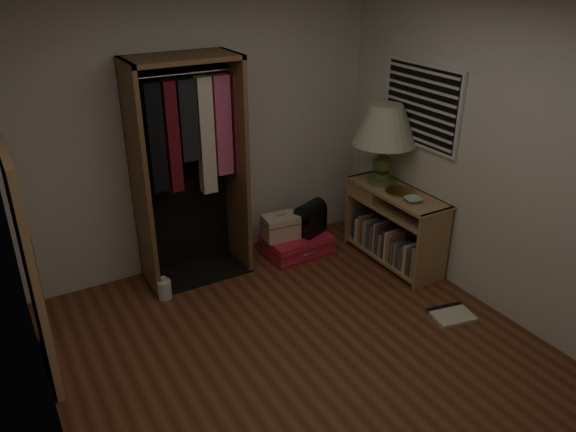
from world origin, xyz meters
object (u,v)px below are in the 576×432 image
object	(u,v)px
open_wardrobe	(191,152)
black_bag	(310,217)
console_bookshelf	(392,223)
table_lamp	(385,126)
pink_suitcase	(297,244)
white_jug	(165,289)
train_case	(281,226)
floor_mirror	(30,270)

from	to	relation	value
open_wardrobe	black_bag	xyz separation A→B (m)	(1.15, -0.18, -0.84)
console_bookshelf	table_lamp	size ratio (longest dim) A/B	1.44
console_bookshelf	black_bag	distance (m)	0.81
console_bookshelf	open_wardrobe	distance (m)	2.07
pink_suitcase	table_lamp	xyz separation A→B (m)	(0.76, -0.34, 1.22)
black_bag	white_jug	bearing A→B (deg)	161.52
console_bookshelf	pink_suitcase	distance (m)	0.98
pink_suitcase	white_jug	size ratio (longest dim) A/B	3.17
train_case	white_jug	world-z (taller)	train_case
open_wardrobe	floor_mirror	size ratio (longest dim) A/B	1.21
pink_suitcase	table_lamp	bearing A→B (deg)	-25.81
table_lamp	white_jug	size ratio (longest dim) A/B	3.64
pink_suitcase	white_jug	distance (m)	1.45
console_bookshelf	floor_mirror	world-z (taller)	floor_mirror
train_case	pink_suitcase	bearing A→B (deg)	-12.35
train_case	black_bag	distance (m)	0.32
train_case	white_jug	bearing A→B (deg)	-167.57
pink_suitcase	open_wardrobe	bearing A→B (deg)	168.75
console_bookshelf	white_jug	bearing A→B (deg)	168.57
train_case	floor_mirror	bearing A→B (deg)	-159.29
pink_suitcase	table_lamp	size ratio (longest dim) A/B	0.87
console_bookshelf	open_wardrobe	xyz separation A→B (m)	(-1.75, 0.73, 0.83)
open_wardrobe	train_case	world-z (taller)	open_wardrobe
pink_suitcase	train_case	world-z (taller)	train_case
black_bag	table_lamp	xyz separation A→B (m)	(0.60, -0.33, 0.94)
open_wardrobe	train_case	distance (m)	1.23
table_lamp	white_jug	xyz separation A→B (m)	(-2.20, 0.23, -1.23)
pink_suitcase	train_case	size ratio (longest dim) A/B	1.82
floor_mirror	white_jug	size ratio (longest dim) A/B	7.97
white_jug	table_lamp	bearing A→B (deg)	-5.91
table_lamp	white_jug	bearing A→B (deg)	174.09
table_lamp	white_jug	world-z (taller)	table_lamp
white_jug	open_wardrobe	bearing A→B (deg)	32.43
console_bookshelf	pink_suitcase	xyz separation A→B (m)	(-0.76, 0.56, -0.29)
console_bookshelf	table_lamp	distance (m)	0.95
train_case	table_lamp	world-z (taller)	table_lamp
black_bag	table_lamp	size ratio (longest dim) A/B	0.47
open_wardrobe	pink_suitcase	world-z (taller)	open_wardrobe
pink_suitcase	white_jug	xyz separation A→B (m)	(-1.44, -0.12, -0.01)
console_bookshelf	floor_mirror	xyz separation A→B (m)	(-3.24, -0.04, 0.46)
open_wardrobe	black_bag	bearing A→B (deg)	-8.86
console_bookshelf	white_jug	size ratio (longest dim) A/B	5.25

